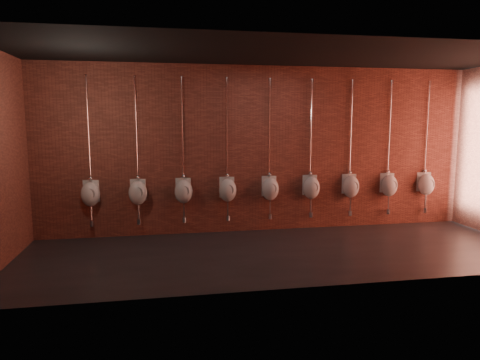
% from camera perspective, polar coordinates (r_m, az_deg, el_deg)
% --- Properties ---
extents(ground, '(8.50, 8.50, 0.00)m').
position_cam_1_polar(ground, '(7.19, 5.58, -9.59)').
color(ground, black).
rests_on(ground, ground).
extents(room_shell, '(8.54, 3.04, 3.22)m').
position_cam_1_polar(room_shell, '(6.86, 5.81, 6.64)').
color(room_shell, black).
rests_on(room_shell, ground).
extents(urinal_0, '(0.38, 0.35, 2.71)m').
position_cam_1_polar(urinal_0, '(8.19, -19.31, -1.65)').
color(urinal_0, silver).
rests_on(urinal_0, ground).
extents(urinal_1, '(0.38, 0.35, 2.71)m').
position_cam_1_polar(urinal_1, '(8.10, -13.46, -1.53)').
color(urinal_1, silver).
rests_on(urinal_1, ground).
extents(urinal_2, '(0.38, 0.35, 2.71)m').
position_cam_1_polar(urinal_2, '(8.09, -7.53, -1.38)').
color(urinal_2, silver).
rests_on(urinal_2, ground).
extents(urinal_3, '(0.38, 0.35, 2.71)m').
position_cam_1_polar(urinal_3, '(8.17, -1.66, -1.22)').
color(urinal_3, silver).
rests_on(urinal_3, ground).
extents(urinal_4, '(0.38, 0.35, 2.71)m').
position_cam_1_polar(urinal_4, '(8.34, 4.04, -1.06)').
color(urinal_4, silver).
rests_on(urinal_4, ground).
extents(urinal_5, '(0.38, 0.35, 2.71)m').
position_cam_1_polar(urinal_5, '(8.58, 9.46, -0.89)').
color(urinal_5, silver).
rests_on(urinal_5, ground).
extents(urinal_6, '(0.38, 0.35, 2.71)m').
position_cam_1_polar(urinal_6, '(8.90, 14.55, -0.73)').
color(urinal_6, silver).
rests_on(urinal_6, ground).
extents(urinal_7, '(0.38, 0.35, 2.71)m').
position_cam_1_polar(urinal_7, '(9.28, 19.25, -0.57)').
color(urinal_7, silver).
rests_on(urinal_7, ground).
extents(urinal_8, '(0.38, 0.35, 2.71)m').
position_cam_1_polar(urinal_8, '(9.71, 23.55, -0.43)').
color(urinal_8, silver).
rests_on(urinal_8, ground).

